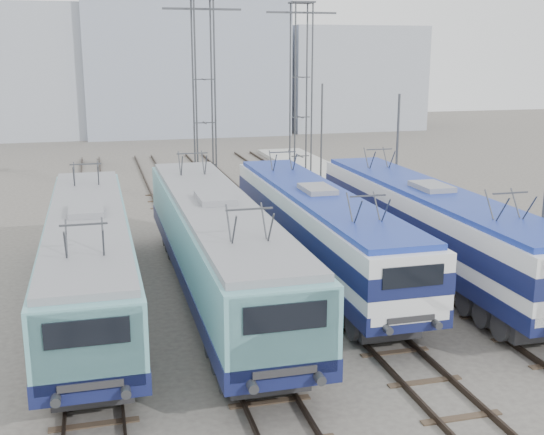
% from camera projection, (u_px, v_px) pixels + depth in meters
% --- Properties ---
extents(ground, '(160.00, 160.00, 0.00)m').
position_uv_depth(ground, '(326.00, 361.00, 20.44)').
color(ground, '#514C47').
extents(platform, '(4.00, 70.00, 0.30)m').
position_uv_depth(platform, '(483.00, 256.00, 30.44)').
color(platform, '#9E9E99').
rests_on(platform, ground).
extents(locomotive_far_left, '(2.79, 17.64, 3.32)m').
position_uv_depth(locomotive_far_left, '(89.00, 254.00, 23.68)').
color(locomotive_far_left, '#131945').
rests_on(locomotive_far_left, ground).
extents(locomotive_center_left, '(2.96, 18.68, 3.52)m').
position_uv_depth(locomotive_center_left, '(217.00, 242.00, 24.66)').
color(locomotive_center_left, '#131945').
rests_on(locomotive_center_left, ground).
extents(locomotive_center_right, '(2.76, 17.42, 3.27)m').
position_uv_depth(locomotive_center_right, '(318.00, 224.00, 27.59)').
color(locomotive_center_right, '#131945').
rests_on(locomotive_center_right, ground).
extents(locomotive_far_right, '(2.82, 17.84, 3.35)m').
position_uv_depth(locomotive_far_right, '(432.00, 223.00, 27.67)').
color(locomotive_far_right, '#131945').
rests_on(locomotive_far_right, ground).
extents(catenary_tower_west, '(4.50, 1.20, 12.00)m').
position_uv_depth(catenary_tower_west, '(204.00, 94.00, 39.56)').
color(catenary_tower_west, '#3F4247').
rests_on(catenary_tower_west, ground).
extents(catenary_tower_east, '(4.50, 1.20, 12.00)m').
position_uv_depth(catenary_tower_east, '(301.00, 91.00, 43.04)').
color(catenary_tower_east, '#3F4247').
rests_on(catenary_tower_east, ground).
extents(mast_front, '(0.12, 0.12, 7.00)m').
position_uv_depth(mast_front, '(543.00, 216.00, 23.61)').
color(mast_front, '#3F4247').
rests_on(mast_front, ground).
extents(mast_mid, '(0.12, 0.12, 7.00)m').
position_uv_depth(mast_mid, '(397.00, 163.00, 34.89)').
color(mast_mid, '#3F4247').
rests_on(mast_mid, ground).
extents(mast_rear, '(0.12, 0.12, 7.00)m').
position_uv_depth(mast_rear, '(321.00, 136.00, 46.18)').
color(mast_rear, '#3F4247').
rests_on(mast_rear, ground).
extents(building_west, '(18.00, 12.00, 14.00)m').
position_uv_depth(building_west, '(17.00, 72.00, 73.65)').
color(building_west, '#9AA0AD').
rests_on(building_west, ground).
extents(building_center, '(22.00, 14.00, 18.00)m').
position_uv_depth(building_center, '(183.00, 53.00, 77.60)').
color(building_center, '#8C95A9').
rests_on(building_center, ground).
extents(building_east, '(16.00, 12.00, 12.00)m').
position_uv_depth(building_east, '(347.00, 78.00, 83.22)').
color(building_east, '#9AA0AD').
rests_on(building_east, ground).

